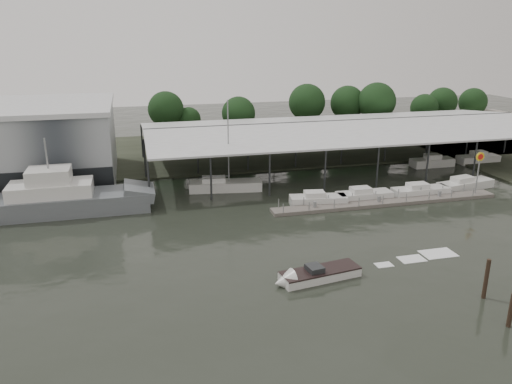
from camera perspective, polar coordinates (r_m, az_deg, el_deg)
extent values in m
plane|color=#242921|center=(46.42, 4.09, -6.82)|extent=(200.00, 200.00, 0.00)
cube|color=#383E2E|center=(85.28, -4.73, 4.75)|extent=(140.00, 30.00, 0.30)
cube|color=#92989B|center=(72.89, -25.45, 4.77)|extent=(24.00, 20.00, 10.00)
cube|color=black|center=(64.05, -26.67, 0.20)|extent=(24.00, 0.30, 4.00)
cube|color=silver|center=(72.05, -26.00, 8.79)|extent=(24.50, 20.50, 0.60)
cube|color=#2B2E30|center=(75.56, 9.93, 8.01)|extent=(58.00, 0.40, 0.30)
cylinder|color=#2B2E30|center=(58.88, -12.15, 1.08)|extent=(0.24, 0.24, 5.50)
cylinder|color=#2B2E30|center=(81.21, -12.89, 5.61)|extent=(0.24, 0.24, 5.50)
cylinder|color=#2B2E30|center=(100.66, 22.48, 7.02)|extent=(0.24, 0.24, 5.50)
cube|color=#645F58|center=(60.63, 14.69, -1.15)|extent=(28.00, 2.00, 0.40)
cylinder|color=gray|center=(54.70, 3.14, -1.98)|extent=(0.10, 0.10, 1.20)
cylinder|color=gray|center=(68.22, 24.01, 0.50)|extent=(0.10, 0.10, 1.20)
cube|color=gray|center=(60.01, 13.89, -0.78)|extent=(0.30, 0.30, 0.70)
cylinder|color=gray|center=(66.49, 23.98, 1.61)|extent=(0.16, 0.16, 5.00)
cylinder|color=yellow|center=(65.90, 24.25, 3.70)|extent=(1.10, 0.12, 1.10)
cylinder|color=red|center=(65.85, 24.29, 3.68)|extent=(0.70, 0.05, 0.70)
cube|color=gray|center=(110.52, 24.57, 7.22)|extent=(10.00, 8.00, 4.00)
cube|color=#5A5F64|center=(59.66, -21.12, -1.39)|extent=(18.74, 5.15, 2.40)
cube|color=#5A5F64|center=(58.85, -13.26, 0.12)|extent=(3.56, 4.91, 1.87)
cube|color=silver|center=(59.29, -22.38, 0.16)|extent=(8.81, 4.26, 1.80)
cube|color=silver|center=(58.84, -22.57, 1.74)|extent=(4.51, 3.63, 1.61)
cylinder|color=gray|center=(58.28, -22.85, 4.01)|extent=(0.18, 0.18, 3.50)
cube|color=silver|center=(63.78, -3.51, 0.64)|extent=(9.43, 3.85, 1.40)
cube|color=silver|center=(63.47, -4.85, 1.37)|extent=(3.15, 2.18, 0.80)
cylinder|color=gray|center=(62.36, -3.19, 5.63)|extent=(0.16, 0.16, 10.63)
cylinder|color=gray|center=(63.34, -4.61, 1.81)|extent=(3.48, 0.61, 0.12)
cube|color=silver|center=(41.77, 7.33, -9.35)|extent=(6.97, 2.99, 0.90)
cone|color=silver|center=(40.36, 3.20, -10.24)|extent=(1.88, 2.22, 2.00)
cube|color=black|center=(41.59, 7.36, -8.86)|extent=(6.98, 3.05, 0.12)
cube|color=#2B2E30|center=(41.23, 6.71, -8.69)|extent=(1.40, 1.56, 0.50)
cube|color=silver|center=(45.19, 14.41, -8.07)|extent=(2.30, 1.50, 0.04)
cube|color=silver|center=(46.95, 17.37, -7.32)|extent=(3.10, 2.00, 0.04)
cube|color=silver|center=(48.83, 20.09, -6.62)|extent=(3.90, 2.50, 0.04)
cube|color=silver|center=(58.82, 7.12, -0.97)|extent=(6.87, 3.17, 1.10)
cube|color=silver|center=(58.40, 6.69, -0.27)|extent=(2.53, 1.94, 0.70)
cube|color=silver|center=(61.26, 12.26, -0.48)|extent=(6.71, 2.23, 1.10)
cube|color=silver|center=(60.81, 11.88, 0.20)|extent=(2.35, 1.62, 0.70)
cube|color=silver|center=(64.77, 18.29, 0.01)|extent=(7.15, 2.23, 1.10)
cube|color=silver|center=(64.28, 17.98, 0.66)|extent=(2.51, 1.62, 0.70)
cube|color=silver|center=(69.69, 22.81, 0.74)|extent=(8.19, 3.61, 1.10)
cube|color=silver|center=(69.18, 22.55, 1.34)|extent=(3.02, 2.08, 0.70)
cylinder|color=#2F2217|center=(39.11, 27.06, -12.33)|extent=(0.32, 0.32, 3.12)
cylinder|color=#2F2217|center=(41.97, 24.77, -9.37)|extent=(0.32, 0.32, 3.82)
cylinder|color=black|center=(91.23, -10.12, 6.78)|extent=(0.50, 0.50, 4.50)
sphere|color=#1E3D19|center=(90.56, -10.26, 9.29)|extent=(6.30, 6.30, 6.30)
cylinder|color=black|center=(91.82, -7.62, 6.52)|extent=(0.50, 0.50, 3.10)
sphere|color=#1E3D19|center=(91.32, -7.70, 8.24)|extent=(4.34, 4.34, 4.34)
cylinder|color=black|center=(88.36, -1.99, 6.58)|extent=(0.50, 0.50, 4.16)
sphere|color=#1E3D19|center=(87.71, -2.02, 8.98)|extent=(5.82, 5.82, 5.82)
cylinder|color=black|center=(95.46, 5.76, 7.56)|extent=(0.50, 0.50, 4.87)
sphere|color=#1E3D19|center=(94.78, 5.84, 10.17)|extent=(6.82, 6.82, 6.82)
cylinder|color=black|center=(98.38, 10.27, 7.60)|extent=(0.50, 0.50, 4.62)
sphere|color=#1E3D19|center=(97.75, 10.40, 10.00)|extent=(6.47, 6.47, 6.47)
cylinder|color=black|center=(97.26, 13.44, 7.40)|extent=(0.50, 0.50, 5.00)
sphere|color=#1E3D19|center=(96.59, 13.63, 10.02)|extent=(7.00, 7.00, 7.00)
cylinder|color=black|center=(103.83, 18.49, 7.26)|extent=(0.50, 0.50, 3.78)
sphere|color=#1E3D19|center=(103.31, 18.67, 9.11)|extent=(5.29, 5.29, 5.29)
cylinder|color=black|center=(108.56, 20.30, 7.62)|extent=(0.50, 0.50, 4.20)
sphere|color=#1E3D19|center=(108.03, 20.51, 9.58)|extent=(5.88, 5.88, 5.88)
cylinder|color=black|center=(113.18, 23.31, 7.61)|extent=(0.50, 0.50, 4.04)
sphere|color=#1E3D19|center=(112.68, 23.54, 9.42)|extent=(5.65, 5.65, 5.65)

